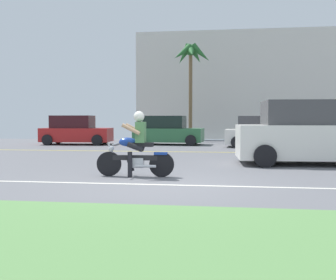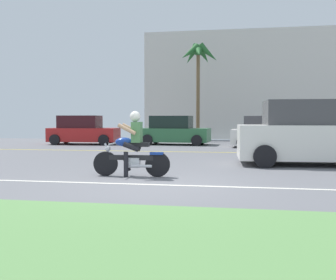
{
  "view_description": "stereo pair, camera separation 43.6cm",
  "coord_description": "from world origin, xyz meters",
  "px_view_note": "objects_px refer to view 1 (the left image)",
  "views": [
    {
      "loc": [
        1.17,
        -8.11,
        1.35
      ],
      "look_at": [
        -0.48,
        3.74,
        0.73
      ],
      "focal_mm": 42.98,
      "sensor_mm": 36.0,
      "label": 1
    },
    {
      "loc": [
        1.6,
        -8.05,
        1.35
      ],
      "look_at": [
        -0.48,
        3.74,
        0.73
      ],
      "focal_mm": 42.98,
      "sensor_mm": 36.0,
      "label": 2
    }
  ],
  "objects_px": {
    "parked_car_1": "(168,131)",
    "palm_tree_0": "(191,59)",
    "suv_nearby": "(322,133)",
    "parked_car_0": "(76,131)",
    "parked_car_2": "(267,133)",
    "motorcyclist": "(136,149)"
  },
  "relations": [
    {
      "from": "parked_car_2",
      "to": "palm_tree_0",
      "type": "relative_size",
      "value": 0.71
    },
    {
      "from": "parked_car_0",
      "to": "parked_car_2",
      "type": "height_order",
      "value": "parked_car_0"
    },
    {
      "from": "parked_car_1",
      "to": "parked_car_2",
      "type": "bearing_deg",
      "value": -15.86
    },
    {
      "from": "suv_nearby",
      "to": "parked_car_1",
      "type": "distance_m",
      "value": 10.48
    },
    {
      "from": "motorcyclist",
      "to": "suv_nearby",
      "type": "height_order",
      "value": "suv_nearby"
    },
    {
      "from": "motorcyclist",
      "to": "parked_car_1",
      "type": "height_order",
      "value": "motorcyclist"
    },
    {
      "from": "motorcyclist",
      "to": "suv_nearby",
      "type": "distance_m",
      "value": 5.96
    },
    {
      "from": "motorcyclist",
      "to": "palm_tree_0",
      "type": "xyz_separation_m",
      "value": [
        0.06,
        14.96,
        4.31
      ]
    },
    {
      "from": "suv_nearby",
      "to": "parked_car_1",
      "type": "bearing_deg",
      "value": 124.08
    },
    {
      "from": "motorcyclist",
      "to": "palm_tree_0",
      "type": "distance_m",
      "value": 15.57
    },
    {
      "from": "parked_car_0",
      "to": "palm_tree_0",
      "type": "height_order",
      "value": "palm_tree_0"
    },
    {
      "from": "parked_car_0",
      "to": "palm_tree_0",
      "type": "relative_size",
      "value": 0.63
    },
    {
      "from": "parked_car_2",
      "to": "palm_tree_0",
      "type": "xyz_separation_m",
      "value": [
        -4.05,
        4.41,
        4.26
      ]
    },
    {
      "from": "motorcyclist",
      "to": "parked_car_0",
      "type": "bearing_deg",
      "value": 117.06
    },
    {
      "from": "parked_car_0",
      "to": "parked_car_1",
      "type": "height_order",
      "value": "parked_car_0"
    },
    {
      "from": "parked_car_0",
      "to": "parked_car_1",
      "type": "distance_m",
      "value": 4.96
    },
    {
      "from": "parked_car_1",
      "to": "palm_tree_0",
      "type": "bearing_deg",
      "value": 71.8
    },
    {
      "from": "suv_nearby",
      "to": "palm_tree_0",
      "type": "distance_m",
      "value": 13.27
    },
    {
      "from": "motorcyclist",
      "to": "parked_car_2",
      "type": "relative_size",
      "value": 0.44
    },
    {
      "from": "motorcyclist",
      "to": "palm_tree_0",
      "type": "relative_size",
      "value": 0.31
    },
    {
      "from": "parked_car_0",
      "to": "palm_tree_0",
      "type": "bearing_deg",
      "value": 30.73
    },
    {
      "from": "parked_car_2",
      "to": "parked_car_0",
      "type": "bearing_deg",
      "value": 174.86
    }
  ]
}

